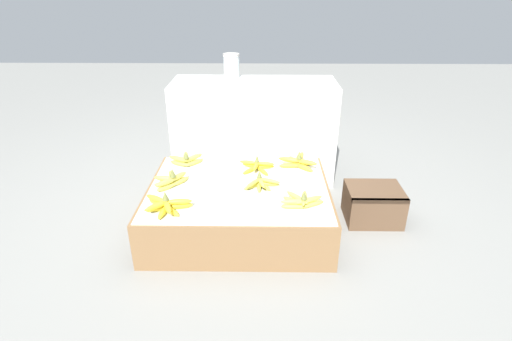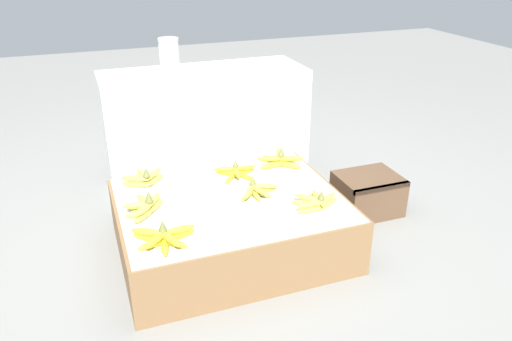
% 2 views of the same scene
% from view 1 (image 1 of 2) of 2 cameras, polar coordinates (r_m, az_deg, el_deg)
% --- Properties ---
extents(ground_plane, '(10.00, 10.00, 0.00)m').
position_cam_1_polar(ground_plane, '(2.42, -2.38, -7.96)').
color(ground_plane, gray).
extents(display_platform, '(1.03, 0.82, 0.27)m').
position_cam_1_polar(display_platform, '(2.35, -2.44, -5.20)').
color(display_platform, olive).
rests_on(display_platform, ground_plane).
extents(back_vendor_table, '(1.13, 0.41, 0.71)m').
position_cam_1_polar(back_vendor_table, '(2.88, -0.29, 5.70)').
color(back_vendor_table, white).
rests_on(back_vendor_table, ground_plane).
extents(wooden_crate, '(0.33, 0.27, 0.21)m').
position_cam_1_polar(wooden_crate, '(2.53, 16.40, -4.62)').
color(wooden_crate, brown).
rests_on(wooden_crate, ground_plane).
extents(banana_bunch_front_left, '(0.26, 0.21, 0.11)m').
position_cam_1_polar(banana_bunch_front_left, '(2.09, -12.80, -4.86)').
color(banana_bunch_front_left, yellow).
rests_on(banana_bunch_front_left, display_platform).
extents(banana_bunch_front_right, '(0.24, 0.18, 0.10)m').
position_cam_1_polar(banana_bunch_front_right, '(2.09, 6.52, -4.33)').
color(banana_bunch_front_right, '#DBCC4C').
rests_on(banana_bunch_front_right, display_platform).
extents(banana_bunch_middle_left, '(0.19, 0.20, 0.11)m').
position_cam_1_polar(banana_bunch_middle_left, '(2.32, -12.07, -1.37)').
color(banana_bunch_middle_left, '#DBCC4C').
rests_on(banana_bunch_middle_left, display_platform).
extents(banana_bunch_middle_midright, '(0.22, 0.14, 0.09)m').
position_cam_1_polar(banana_bunch_middle_midright, '(2.26, 0.69, -1.82)').
color(banana_bunch_middle_midright, gold).
rests_on(banana_bunch_middle_midright, display_platform).
extents(banana_bunch_back_left, '(0.23, 0.16, 0.11)m').
position_cam_1_polar(banana_bunch_back_left, '(2.56, -9.94, 1.55)').
color(banana_bunch_back_left, gold).
rests_on(banana_bunch_back_left, display_platform).
extents(banana_bunch_back_midright, '(0.22, 0.18, 0.09)m').
position_cam_1_polar(banana_bunch_back_midright, '(2.46, 0.12, 0.64)').
color(banana_bunch_back_midright, yellow).
rests_on(banana_bunch_back_midright, display_platform).
extents(banana_bunch_back_right, '(0.24, 0.22, 0.11)m').
position_cam_1_polar(banana_bunch_back_right, '(2.51, 6.09, 1.24)').
color(banana_bunch_back_right, gold).
rests_on(banana_bunch_back_right, display_platform).
extents(glass_jar, '(0.11, 0.11, 0.16)m').
position_cam_1_polar(glass_jar, '(2.89, -3.53, 14.74)').
color(glass_jar, silver).
rests_on(glass_jar, back_vendor_table).
extents(foam_tray_white, '(0.22, 0.17, 0.02)m').
position_cam_1_polar(foam_tray_white, '(2.77, -8.86, 12.42)').
color(foam_tray_white, white).
rests_on(foam_tray_white, back_vendor_table).
extents(foam_tray_dark, '(0.26, 0.22, 0.02)m').
position_cam_1_polar(foam_tray_dark, '(2.74, 1.04, 12.56)').
color(foam_tray_dark, white).
rests_on(foam_tray_dark, back_vendor_table).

